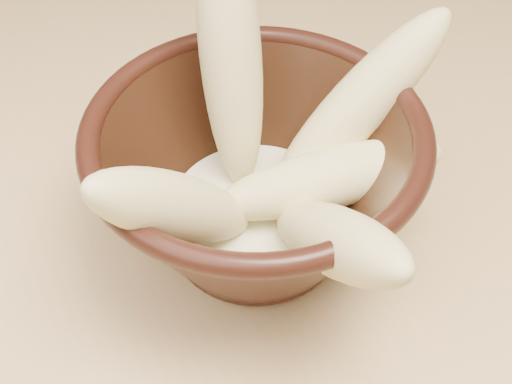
# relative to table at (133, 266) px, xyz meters

# --- Properties ---
(table) EXTENTS (1.20, 0.80, 0.75)m
(table) POSITION_rel_table_xyz_m (0.00, 0.00, 0.00)
(table) COLOR tan
(table) RESTS_ON ground
(bowl) EXTENTS (0.21, 0.21, 0.11)m
(bowl) POSITION_rel_table_xyz_m (0.07, -0.08, 0.14)
(bowl) COLOR black
(bowl) RESTS_ON table
(milk_puddle) EXTENTS (0.12, 0.12, 0.02)m
(milk_puddle) POSITION_rel_table_xyz_m (0.07, -0.08, 0.12)
(milk_puddle) COLOR #F0E9C1
(milk_puddle) RESTS_ON bowl
(banana_upright) EXTENTS (0.06, 0.10, 0.18)m
(banana_upright) POSITION_rel_table_xyz_m (0.08, -0.03, 0.21)
(banana_upright) COLOR #D1BE7B
(banana_upright) RESTS_ON bowl
(banana_left) EXTENTS (0.13, 0.08, 0.13)m
(banana_left) POSITION_rel_table_xyz_m (0.01, -0.11, 0.17)
(banana_left) COLOR #D1BE7B
(banana_left) RESTS_ON bowl
(banana_right) EXTENTS (0.14, 0.05, 0.13)m
(banana_right) POSITION_rel_table_xyz_m (0.15, -0.07, 0.17)
(banana_right) COLOR #D1BE7B
(banana_right) RESTS_ON bowl
(banana_across) EXTENTS (0.16, 0.06, 0.05)m
(banana_across) POSITION_rel_table_xyz_m (0.11, -0.10, 0.15)
(banana_across) COLOR #D1BE7B
(banana_across) RESTS_ON bowl
(banana_front) EXTENTS (0.04, 0.14, 0.12)m
(banana_front) POSITION_rel_table_xyz_m (0.08, -0.16, 0.16)
(banana_front) COLOR #D1BE7B
(banana_front) RESTS_ON bowl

